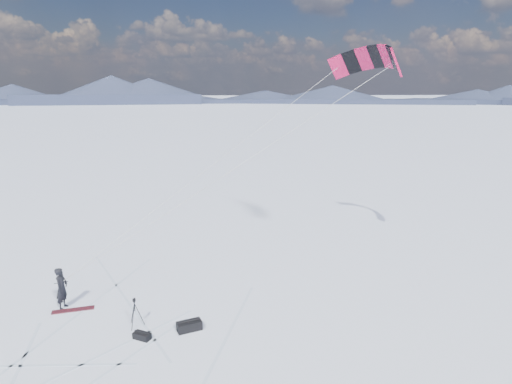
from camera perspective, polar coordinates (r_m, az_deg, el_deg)
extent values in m
plane|color=white|center=(18.79, -21.70, -16.26)|extent=(1800.00, 1800.00, 0.00)
cube|color=#1C2136|center=(330.06, 28.27, 10.55)|extent=(142.83, 132.24, 3.96)
cone|color=#1C2136|center=(330.03, 28.31, 10.89)|extent=(90.28, 90.28, 8.00)
cube|color=#1C2136|center=(333.31, 12.24, 11.82)|extent=(155.14, 103.25, 3.96)
cone|color=#1C2136|center=(333.27, 12.26, 12.16)|extent=(84.80, 84.80, 8.00)
cube|color=#1C2136|center=(335.51, -3.75, 12.09)|extent=(154.88, 65.89, 3.96)
cone|color=#1C2136|center=(335.48, -3.76, 12.43)|extent=(72.46, 72.46, 8.00)
cube|color=#1C2136|center=(336.52, -19.65, 11.37)|extent=(154.88, 65.89, 3.96)
cone|color=#1C2136|center=(336.48, -19.67, 11.71)|extent=(72.46, 72.46, 8.00)
cube|color=silver|center=(19.67, -26.12, -15.30)|extent=(6.45, 7.79, 0.01)
cube|color=silver|center=(21.30, -20.00, -12.46)|extent=(11.66, 3.07, 0.01)
cube|color=silver|center=(16.14, -16.88, -21.10)|extent=(1.27, 5.91, 0.01)
cube|color=silver|center=(17.98, -10.50, -16.87)|extent=(6.52, 4.83, 0.01)
cube|color=silver|center=(20.06, -5.58, -13.33)|extent=(8.85, 4.87, 0.01)
imported|color=black|center=(20.51, -24.23, -13.91)|extent=(0.57, 0.74, 1.81)
cube|color=maroon|center=(20.13, -23.20, -14.26)|extent=(1.69, 0.45, 0.04)
cylinder|color=black|center=(17.95, -15.26, -15.43)|extent=(0.36, 0.07, 0.98)
cylinder|color=black|center=(18.07, -16.11, -15.27)|extent=(0.24, 0.31, 0.98)
cylinder|color=black|center=(17.82, -16.08, -15.71)|extent=(0.17, 0.34, 0.98)
cylinder|color=black|center=(17.79, -15.89, -14.55)|extent=(0.03, 0.03, 0.33)
cube|color=black|center=(17.69, -15.93, -13.93)|extent=(0.07, 0.07, 0.05)
cube|color=black|center=(17.66, -15.95, -13.68)|extent=(0.13, 0.10, 0.09)
cylinder|color=black|center=(17.73, -15.93, -13.56)|extent=(0.07, 0.09, 0.07)
cube|color=black|center=(17.41, -8.89, -17.22)|extent=(1.02, 0.65, 0.35)
cylinder|color=black|center=(17.31, -8.91, -16.65)|extent=(0.89, 0.30, 0.09)
cube|color=black|center=(17.26, -14.95, -18.05)|extent=(0.73, 0.63, 0.24)
cylinder|color=black|center=(17.19, -14.98, -17.65)|extent=(0.56, 0.41, 0.08)
cube|color=#CC1348|center=(21.74, 18.19, 16.14)|extent=(1.00, 0.94, 1.39)
cube|color=black|center=(22.51, 17.77, 16.63)|extent=(0.84, 0.99, 1.31)
cube|color=#CC1348|center=(23.26, 16.92, 16.92)|extent=(0.75, 0.99, 1.22)
cube|color=black|center=(23.95, 15.72, 16.99)|extent=(0.91, 0.99, 1.12)
cube|color=#CC1348|center=(24.54, 14.27, 16.86)|extent=(1.05, 0.95, 1.22)
cube|color=black|center=(25.00, 12.66, 16.54)|extent=(1.18, 0.87, 1.31)
cube|color=#CC1348|center=(25.32, 10.97, 16.05)|extent=(1.28, 0.74, 1.39)
cylinder|color=#94949B|center=(18.91, -2.50, 3.40)|extent=(15.22, 1.35, 9.14)
cylinder|color=#94949B|center=(21.02, -4.85, 4.37)|extent=(14.15, 5.80, 9.14)
cylinder|color=black|center=(20.02, -24.55, -10.93)|extent=(0.54, 0.16, 0.03)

